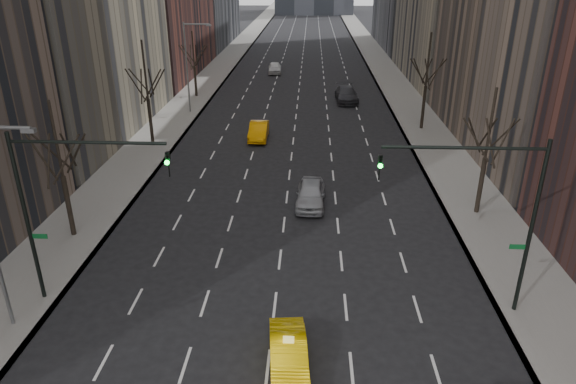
# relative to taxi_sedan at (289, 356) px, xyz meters

# --- Properties ---
(sidewalk_left) EXTENTS (4.50, 320.00, 0.15)m
(sidewalk_left) POSITION_rel_taxi_sedan_xyz_m (-13.06, 62.07, -0.59)
(sidewalk_left) COLOR slate
(sidewalk_left) RESTS_ON ground
(sidewalk_right) EXTENTS (4.50, 320.00, 0.15)m
(sidewalk_right) POSITION_rel_taxi_sedan_xyz_m (11.44, 62.07, -0.59)
(sidewalk_right) COLOR slate
(sidewalk_right) RESTS_ON ground
(tree_lw_b) EXTENTS (3.36, 3.50, 7.82)m
(tree_lw_b) POSITION_rel_taxi_sedan_xyz_m (-12.81, 10.07, 3.05)
(tree_lw_b) COLOR black
(tree_lw_b) RESTS_ON ground
(tree_lw_c) EXTENTS (3.36, 3.50, 8.74)m
(tree_lw_c) POSITION_rel_taxi_sedan_xyz_m (-12.81, 26.07, 3.37)
(tree_lw_c) COLOR black
(tree_lw_c) RESTS_ON ground
(tree_lw_d) EXTENTS (3.36, 3.50, 7.36)m
(tree_lw_d) POSITION_rel_taxi_sedan_xyz_m (-12.81, 44.07, 2.89)
(tree_lw_d) COLOR black
(tree_lw_d) RESTS_ON ground
(tree_rw_b) EXTENTS (3.36, 3.50, 7.82)m
(tree_rw_b) POSITION_rel_taxi_sedan_xyz_m (11.19, 14.07, 3.05)
(tree_rw_b) COLOR black
(tree_rw_b) RESTS_ON ground
(tree_rw_c) EXTENTS (3.36, 3.50, 8.74)m
(tree_rw_c) POSITION_rel_taxi_sedan_xyz_m (11.19, 32.07, 3.37)
(tree_rw_c) COLOR black
(tree_rw_c) RESTS_ON ground
(traffic_mast_left) EXTENTS (6.69, 0.39, 8.00)m
(traffic_mast_left) POSITION_rel_taxi_sedan_xyz_m (-9.92, 4.06, 4.82)
(traffic_mast_left) COLOR black
(traffic_mast_left) RESTS_ON ground
(traffic_mast_right) EXTENTS (6.69, 0.39, 8.00)m
(traffic_mast_right) POSITION_rel_taxi_sedan_xyz_m (8.30, 4.06, 4.82)
(traffic_mast_right) COLOR black
(traffic_mast_right) RESTS_ON ground
(streetlight_far) EXTENTS (2.83, 0.22, 9.00)m
(streetlight_far) POSITION_rel_taxi_sedan_xyz_m (-11.65, 37.07, 4.95)
(streetlight_far) COLOR slate
(streetlight_far) RESTS_ON ground
(taxi_sedan) EXTENTS (1.80, 4.16, 1.33)m
(taxi_sedan) POSITION_rel_taxi_sedan_xyz_m (0.00, 0.00, 0.00)
(taxi_sedan) COLOR yellow
(taxi_sedan) RESTS_ON ground
(silver_sedan_ahead) EXTENTS (2.03, 4.61, 1.54)m
(silver_sedan_ahead) POSITION_rel_taxi_sedan_xyz_m (0.78, 14.95, 0.11)
(silver_sedan_ahead) COLOR #9B9DA3
(silver_sedan_ahead) RESTS_ON ground
(far_taxi) EXTENTS (1.62, 4.55, 1.49)m
(far_taxi) POSITION_rel_taxi_sedan_xyz_m (-3.92, 28.55, 0.08)
(far_taxi) COLOR #FD9D05
(far_taxi) RESTS_ON ground
(far_suv_grey) EXTENTS (2.59, 5.84, 1.67)m
(far_suv_grey) POSITION_rel_taxi_sedan_xyz_m (4.72, 42.62, 0.17)
(far_suv_grey) COLOR #2C2C30
(far_suv_grey) RESTS_ON ground
(far_car_white) EXTENTS (2.08, 4.59, 1.53)m
(far_car_white) POSITION_rel_taxi_sedan_xyz_m (-4.56, 58.91, 0.10)
(far_car_white) COLOR white
(far_car_white) RESTS_ON ground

